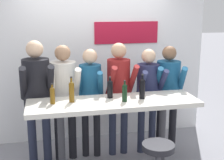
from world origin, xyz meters
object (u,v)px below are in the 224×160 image
object	(u,v)px
wine_bottle_0	(125,92)
person_center_left	(90,91)
person_center	(119,87)
wine_bottle_1	(72,91)
wine_bottle_2	(142,88)
person_right	(168,87)
person_left	(64,90)
person_center_right	(148,90)
wine_bottle_4	(110,88)
wine_bottle_3	(52,95)
tasting_table	(114,113)
person_far_left	(37,90)

from	to	relation	value
wine_bottle_0	person_center_left	bearing A→B (deg)	117.07
person_center	wine_bottle_1	distance (m)	0.91
wine_bottle_1	wine_bottle_2	xyz separation A→B (m)	(0.91, -0.05, 0.00)
wine_bottle_2	person_right	bearing A→B (deg)	44.05
person_right	wine_bottle_2	size ratio (longest dim) A/B	5.05
person_center	wine_bottle_1	size ratio (longest dim) A/B	5.23
person_right	person_left	bearing A→B (deg)	-168.49
person_center_right	person_right	world-z (taller)	person_right
person_center_right	wine_bottle_2	size ratio (longest dim) A/B	4.96
person_center_left	wine_bottle_4	size ratio (longest dim) A/B	5.78
person_left	person_center_left	size ratio (longest dim) A/B	1.04
person_right	wine_bottle_3	world-z (taller)	person_right
wine_bottle_2	wine_bottle_3	size ratio (longest dim) A/B	1.25
person_left	person_center_right	world-z (taller)	person_left
tasting_table	wine_bottle_4	xyz separation A→B (m)	(-0.02, 0.14, 0.30)
person_center_left	wine_bottle_3	distance (m)	0.81
person_left	wine_bottle_2	xyz separation A→B (m)	(0.97, -0.59, 0.14)
person_far_left	wine_bottle_4	world-z (taller)	person_far_left
person_right	wine_bottle_0	xyz separation A→B (m)	(-0.86, -0.65, 0.16)
person_left	tasting_table	bearing A→B (deg)	-46.22
person_center_left	person_center	bearing A→B (deg)	9.17
person_left	wine_bottle_3	distance (m)	0.61
person_center_right	tasting_table	bearing A→B (deg)	-141.52
person_center_right	wine_bottle_4	distance (m)	0.82
wine_bottle_0	wine_bottle_2	size ratio (longest dim) A/B	0.84
person_center_left	wine_bottle_4	bearing A→B (deg)	-55.98
person_center	wine_bottle_3	world-z (taller)	person_center
wine_bottle_1	wine_bottle_3	xyz separation A→B (m)	(-0.24, -0.03, -0.03)
wine_bottle_3	person_left	bearing A→B (deg)	72.66
person_center	person_right	xyz separation A→B (m)	(0.78, 0.01, -0.05)
tasting_table	person_center_left	size ratio (longest dim) A/B	1.34
wine_bottle_3	tasting_table	bearing A→B (deg)	-2.51
tasting_table	person_left	bearing A→B (deg)	134.46
wine_bottle_1	wine_bottle_3	size ratio (longest dim) A/B	1.26
wine_bottle_4	person_center_left	bearing A→B (deg)	112.07
tasting_table	wine_bottle_2	size ratio (longest dim) A/B	6.72
wine_bottle_3	wine_bottle_2	bearing A→B (deg)	-1.10
person_left	person_center_right	bearing A→B (deg)	-2.42
person_left	wine_bottle_4	world-z (taller)	person_left
wine_bottle_2	wine_bottle_0	bearing A→B (deg)	-165.02
wine_bottle_0	wine_bottle_1	distance (m)	0.67
tasting_table	wine_bottle_4	bearing A→B (deg)	97.52
person_far_left	wine_bottle_4	distance (m)	1.03
person_center_right	wine_bottle_2	xyz separation A→B (m)	(-0.27, -0.55, 0.19)
person_right	wine_bottle_0	size ratio (longest dim) A/B	6.03
person_left	wine_bottle_2	world-z (taller)	person_left
tasting_table	person_center_left	world-z (taller)	person_center_left
person_right	wine_bottle_2	distance (m)	0.86
person_center	wine_bottle_4	world-z (taller)	person_center
person_right	person_center	bearing A→B (deg)	-167.52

